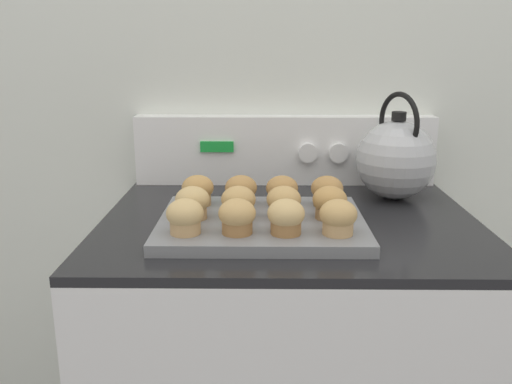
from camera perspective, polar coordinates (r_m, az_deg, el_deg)
The scene contains 16 objects.
wall_back at distance 1.43m, azimuth 3.04°, elevation 11.83°, with size 8.00×0.05×2.40m.
control_panel at distance 1.40m, azimuth 3.16°, elevation 4.44°, with size 0.76×0.07×0.17m.
muffin_pan at distance 1.06m, azimuth 0.61°, elevation -3.33°, with size 0.40×0.31×0.02m.
muffin_r0_c0 at distance 0.97m, azimuth -7.48°, elevation -2.58°, with size 0.07×0.07×0.06m.
muffin_r0_c1 at distance 0.97m, azimuth -2.00°, elevation -2.59°, with size 0.07×0.07×0.06m.
muffin_r0_c2 at distance 0.96m, azimuth 3.18°, elevation -2.63°, with size 0.07×0.07×0.06m.
muffin_r0_c3 at distance 0.97m, azimuth 8.65°, elevation -2.64°, with size 0.07×0.07×0.06m.
muffin_r1_c0 at distance 1.05m, azimuth -6.70°, elevation -1.14°, with size 0.07×0.07×0.06m.
muffin_r1_c1 at distance 1.05m, azimuth -1.86°, elevation -1.11°, with size 0.07×0.07×0.06m.
muffin_r1_c2 at distance 1.05m, azimuth 2.93°, elevation -1.11°, with size 0.07×0.07×0.06m.
muffin_r1_c3 at distance 1.06m, azimuth 7.77°, elevation -1.12°, with size 0.07×0.07×0.06m.
muffin_r2_c0 at distance 1.14m, azimuth -6.15°, elevation 0.17°, with size 0.07×0.07×0.06m.
muffin_r2_c1 at distance 1.14m, azimuth -1.59°, elevation 0.16°, with size 0.07×0.07×0.06m.
muffin_r2_c2 at distance 1.13m, azimuth 2.76°, elevation 0.11°, with size 0.07×0.07×0.06m.
muffin_r2_c3 at distance 1.14m, azimuth 7.48°, elevation 0.09°, with size 0.07×0.07×0.06m.
tea_kettle at distance 1.29m, azimuth 14.48°, elevation 3.45°, with size 0.18×0.21×0.25m.
Camera 1 is at (-0.06, -0.75, 1.29)m, focal length 38.00 mm.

